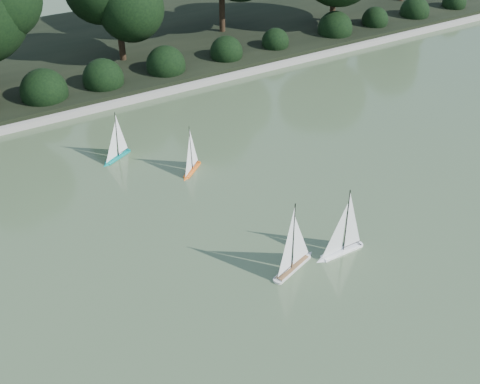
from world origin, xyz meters
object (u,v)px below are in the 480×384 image
(sailboat_teal, at_px, (115,152))
(sailboat_white_b, at_px, (296,256))
(sailboat_white_a, at_px, (339,244))
(sailboat_orange, at_px, (191,165))

(sailboat_teal, bearing_deg, sailboat_white_b, -75.18)
(sailboat_white_a, xyz_separation_m, sailboat_orange, (-1.08, 4.09, -0.05))
(sailboat_white_b, relative_size, sailboat_teal, 1.25)
(sailboat_white_a, bearing_deg, sailboat_orange, 104.74)
(sailboat_white_a, relative_size, sailboat_teal, 1.17)
(sailboat_orange, relative_size, sailboat_teal, 0.94)
(sailboat_orange, bearing_deg, sailboat_white_a, -75.26)
(sailboat_white_a, relative_size, sailboat_orange, 1.25)
(sailboat_white_a, height_order, sailboat_white_b, sailboat_white_b)
(sailboat_orange, bearing_deg, sailboat_teal, 131.31)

